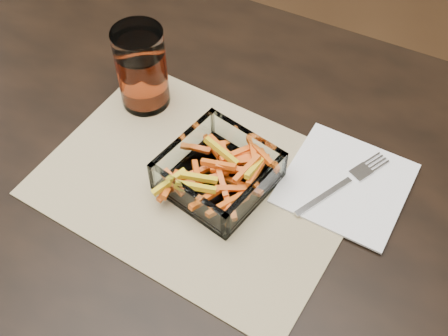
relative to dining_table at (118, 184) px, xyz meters
The scene contains 6 objects.
dining_table is the anchor object (origin of this frame).
placemat 0.18m from the dining_table, ahead, with size 0.45×0.33×0.00m, color tan.
glass_bowl 0.21m from the dining_table, ahead, with size 0.17×0.17×0.06m.
tumbler 0.20m from the dining_table, 93.00° to the left, with size 0.08×0.08×0.14m.
napkin 0.38m from the dining_table, 16.78° to the left, with size 0.17×0.17×0.00m, color white.
fork 0.38m from the dining_table, 16.49° to the left, with size 0.09×0.17×0.00m.
Camera 1 is at (0.41, -0.41, 1.43)m, focal length 45.00 mm.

